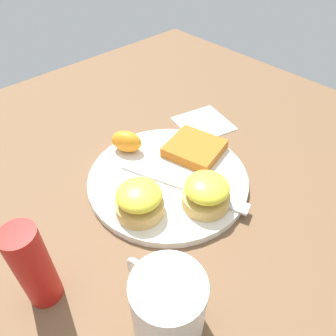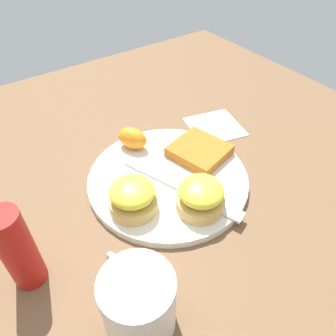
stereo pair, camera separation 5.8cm
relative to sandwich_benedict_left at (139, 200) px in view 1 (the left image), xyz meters
name	(u,v)px [view 1 (the left image)]	position (x,y,z in m)	size (l,w,h in m)	color
ground_plane	(168,182)	(0.03, -0.09, -0.04)	(1.10, 1.10, 0.00)	brown
plate	(168,179)	(0.03, -0.09, -0.03)	(0.29, 0.29, 0.01)	silver
sandwich_benedict_left	(139,200)	(0.00, 0.00, 0.00)	(0.08, 0.08, 0.06)	tan
sandwich_benedict_right	(205,194)	(-0.06, -0.09, 0.00)	(0.08, 0.08, 0.06)	tan
hashbrown_patty	(195,148)	(0.04, -0.17, -0.02)	(0.10, 0.09, 0.02)	#B4621F
orange_wedge	(127,142)	(0.14, -0.08, 0.00)	(0.06, 0.04, 0.04)	orange
fork	(190,190)	(-0.02, -0.09, -0.02)	(0.23, 0.10, 0.00)	silver
cup	(167,305)	(-0.16, 0.09, 0.01)	(0.12, 0.09, 0.10)	silver
napkin	(204,123)	(0.11, -0.27, -0.04)	(0.11, 0.11, 0.00)	white
condiment_bottle	(33,267)	(-0.02, 0.18, 0.03)	(0.04, 0.04, 0.14)	#B21914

